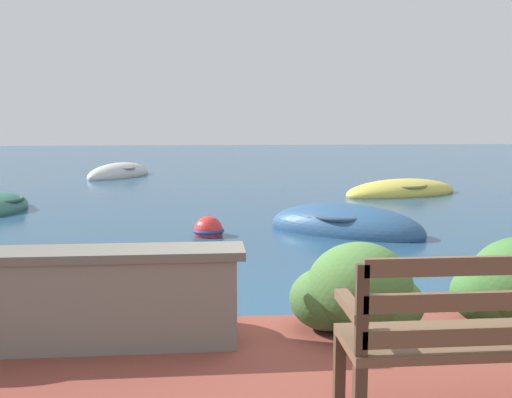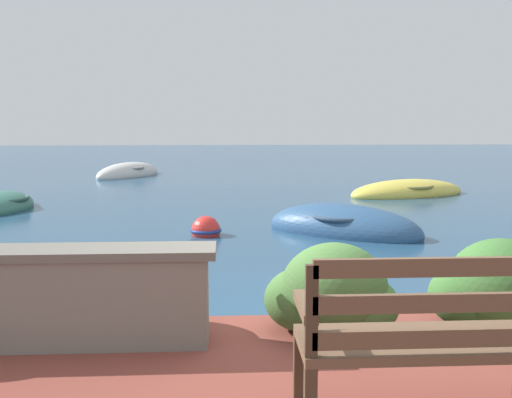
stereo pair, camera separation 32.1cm
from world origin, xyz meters
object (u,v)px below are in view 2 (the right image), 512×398
object	(u,v)px
rowboat_nearest	(343,229)
rowboat_outer	(128,174)
park_bench	(430,335)
mooring_buoy	(206,230)
rowboat_far	(407,193)

from	to	relation	value
rowboat_nearest	rowboat_outer	world-z (taller)	rowboat_nearest
park_bench	rowboat_outer	bearing A→B (deg)	109.96
rowboat_outer	mooring_buoy	bearing A→B (deg)	44.87
park_bench	rowboat_outer	xyz separation A→B (m)	(-4.23, 16.21, -0.64)
park_bench	mooring_buoy	distance (m)	6.33
park_bench	mooring_buoy	bearing A→B (deg)	107.69
park_bench	rowboat_outer	world-z (taller)	park_bench
rowboat_far	park_bench	bearing A→B (deg)	52.43
rowboat_nearest	rowboat_outer	bearing A→B (deg)	-27.37
rowboat_far	rowboat_nearest	bearing A→B (deg)	41.13
park_bench	rowboat_nearest	world-z (taller)	park_bench
rowboat_far	rowboat_outer	world-z (taller)	rowboat_outer
rowboat_nearest	rowboat_outer	xyz separation A→B (m)	(-5.09, 9.98, -0.00)
park_bench	rowboat_nearest	xyz separation A→B (m)	(0.86, 6.23, -0.63)
rowboat_nearest	rowboat_far	world-z (taller)	rowboat_nearest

